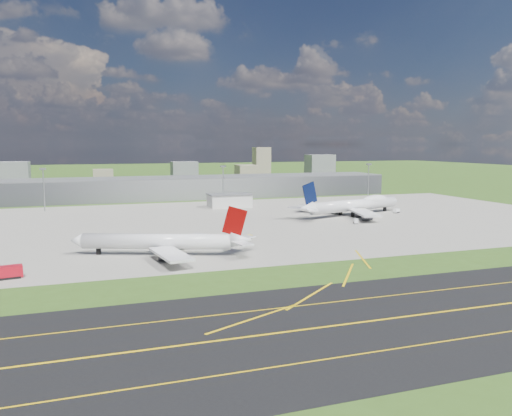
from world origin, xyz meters
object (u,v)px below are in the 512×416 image
object	(u,v)px
fire_truck	(7,273)
van_white_far	(397,211)
tug_yellow	(248,237)
airliner_red_twin	(164,242)
airliner_blue_quad	(355,205)
van_white_near	(356,221)

from	to	relation	value
fire_truck	van_white_far	xyz separation A→B (m)	(193.60, 86.24, -0.66)
tug_yellow	van_white_far	distance (m)	117.38
airliner_red_twin	van_white_far	xyz separation A→B (m)	(144.76, 68.88, -3.57)
van_white_far	airliner_red_twin	bearing A→B (deg)	177.05
airliner_red_twin	van_white_far	distance (m)	160.35
fire_truck	van_white_far	size ratio (longest dim) A/B	1.75
airliner_blue_quad	van_white_far	distance (m)	27.86
tug_yellow	airliner_red_twin	bearing A→B (deg)	-167.42
airliner_red_twin	fire_truck	distance (m)	51.91
airliner_red_twin	tug_yellow	bearing A→B (deg)	-132.11
airliner_red_twin	fire_truck	world-z (taller)	airliner_red_twin
airliner_red_twin	airliner_blue_quad	size ratio (longest dim) A/B	0.83
van_white_near	airliner_red_twin	bearing A→B (deg)	134.16
airliner_red_twin	tug_yellow	size ratio (longest dim) A/B	16.99
airliner_red_twin	airliner_blue_quad	distance (m)	136.25
airliner_red_twin	van_white_near	bearing A→B (deg)	-137.13
airliner_blue_quad	van_white_far	world-z (taller)	airliner_blue_quad
van_white_near	airliner_blue_quad	bearing A→B (deg)	-6.33
airliner_blue_quad	fire_truck	world-z (taller)	airliner_blue_quad
airliner_red_twin	van_white_far	size ratio (longest dim) A/B	12.10
tug_yellow	van_white_near	distance (m)	67.71
tug_yellow	van_white_near	xyz separation A→B (m)	(64.03, 21.99, 0.28)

